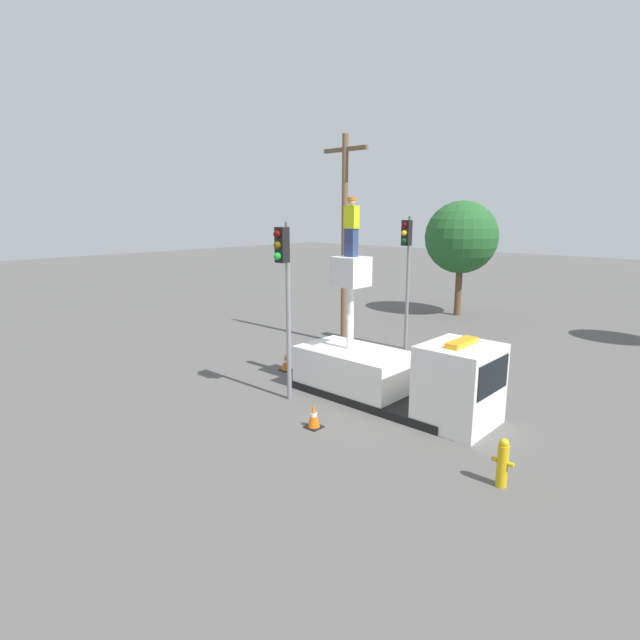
{
  "coord_description": "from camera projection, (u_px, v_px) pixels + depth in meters",
  "views": [
    {
      "loc": [
        8.44,
        -11.74,
        5.56
      ],
      "look_at": [
        -1.56,
        -0.88,
        2.4
      ],
      "focal_mm": 28.0,
      "sensor_mm": 36.0,
      "label": 1
    }
  ],
  "objects": [
    {
      "name": "fire_hydrant",
      "position": [
        503.0,
        463.0,
        10.28
      ],
      "size": [
        0.47,
        0.23,
        1.06
      ],
      "color": "gold",
      "rests_on": "ground"
    },
    {
      "name": "worker",
      "position": [
        351.0,
        227.0,
        14.84
      ],
      "size": [
        0.4,
        0.26,
        1.75
      ],
      "color": "navy",
      "rests_on": "bucket_truck"
    },
    {
      "name": "traffic_light_across",
      "position": [
        407.0,
        257.0,
        20.03
      ],
      "size": [
        0.34,
        0.57,
        5.45
      ],
      "color": "gray",
      "rests_on": "ground"
    },
    {
      "name": "traffic_cone_rear",
      "position": [
        286.0,
        363.0,
        17.97
      ],
      "size": [
        0.39,
        0.39,
        0.63
      ],
      "color": "black",
      "rests_on": "ground"
    },
    {
      "name": "ground_plane",
      "position": [
        377.0,
        400.0,
        15.2
      ],
      "size": [
        120.0,
        120.0,
        0.0
      ],
      "primitive_type": "plane",
      "color": "#565451"
    },
    {
      "name": "traffic_cone_curbside",
      "position": [
        314.0,
        416.0,
        13.16
      ],
      "size": [
        0.41,
        0.41,
        0.66
      ],
      "color": "black",
      "rests_on": "ground"
    },
    {
      "name": "bucket_truck",
      "position": [
        392.0,
        375.0,
        14.66
      ],
      "size": [
        6.22,
        2.06,
        4.28
      ],
      "color": "black",
      "rests_on": "ground"
    },
    {
      "name": "utility_pole",
      "position": [
        344.0,
        235.0,
        20.81
      ],
      "size": [
        2.2,
        0.26,
        8.69
      ],
      "color": "brown",
      "rests_on": "ground"
    },
    {
      "name": "traffic_light_pole",
      "position": [
        284.0,
        277.0,
        14.38
      ],
      "size": [
        0.34,
        0.57,
        5.33
      ],
      "color": "gray",
      "rests_on": "ground"
    },
    {
      "name": "tree_left_bg",
      "position": [
        461.0,
        238.0,
        26.97
      ],
      "size": [
        3.9,
        3.9,
        6.25
      ],
      "color": "brown",
      "rests_on": "ground"
    }
  ]
}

